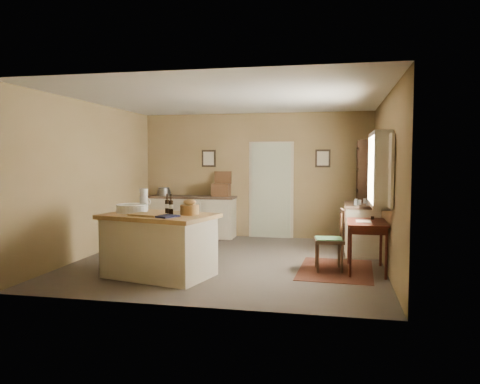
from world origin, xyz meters
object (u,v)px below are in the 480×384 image
Objects in this scene: sideboard at (193,215)px; shelving_unit at (368,194)px; work_island at (159,243)px; desk_chair at (329,241)px; writing_desk at (367,228)px; right_cabinet at (362,228)px.

shelving_unit is at bearing -5.92° from sideboard.
work_island is 2.56m from desk_chair.
work_island is at bearing -163.10° from writing_desk.
writing_desk is (2.97, 0.90, 0.19)m from work_island.
writing_desk is at bearing -94.11° from shelving_unit.
work_island is 1.85× the size of writing_desk.
shelving_unit is at bearing 85.89° from writing_desk.
sideboard is 3.70m from right_cabinet.
writing_desk is at bearing -89.99° from right_cabinet.
sideboard reaches higher than right_cabinet.
right_cabinet is (-0.00, 1.44, -0.21)m from writing_desk.
sideboard is 3.95m from desk_chair.
work_island is 0.85× the size of shelving_unit.
desk_chair is 0.45× the size of shelving_unit.
desk_chair is (2.98, -2.59, -0.02)m from sideboard.
writing_desk is 1.02× the size of desk_chair.
work_island is 3.79m from right_cabinet.
desk_chair is at bearing 32.72° from work_island.
work_island is 1.88× the size of desk_chair.
shelving_unit reaches higher than work_island.
writing_desk is 1.46m from right_cabinet.
work_island is 3.48m from sideboard.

